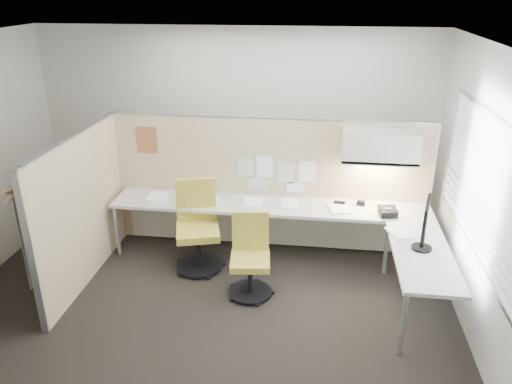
# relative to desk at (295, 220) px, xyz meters

# --- Properties ---
(floor) EXTENTS (5.50, 4.50, 0.01)m
(floor) POSITION_rel_desk_xyz_m (-0.93, -1.13, -0.61)
(floor) COLOR black
(floor) RESTS_ON ground
(ceiling) EXTENTS (5.50, 4.50, 0.01)m
(ceiling) POSITION_rel_desk_xyz_m (-0.93, -1.13, 2.20)
(ceiling) COLOR white
(ceiling) RESTS_ON wall_back
(wall_back) EXTENTS (5.50, 0.02, 2.80)m
(wall_back) POSITION_rel_desk_xyz_m (-0.93, 1.12, 0.80)
(wall_back) COLOR beige
(wall_back) RESTS_ON ground
(wall_front) EXTENTS (5.50, 0.02, 2.80)m
(wall_front) POSITION_rel_desk_xyz_m (-0.93, -3.38, 0.80)
(wall_front) COLOR beige
(wall_front) RESTS_ON ground
(wall_right) EXTENTS (0.02, 4.50, 2.80)m
(wall_right) POSITION_rel_desk_xyz_m (1.82, -1.13, 0.80)
(wall_right) COLOR beige
(wall_right) RESTS_ON ground
(window_pane) EXTENTS (0.01, 2.80, 1.30)m
(window_pane) POSITION_rel_desk_xyz_m (1.79, -1.13, 0.95)
(window_pane) COLOR #AABAC5
(window_pane) RESTS_ON wall_right
(partition_back) EXTENTS (4.10, 0.06, 1.75)m
(partition_back) POSITION_rel_desk_xyz_m (-0.38, 0.47, 0.27)
(partition_back) COLOR #C8B38B
(partition_back) RESTS_ON floor
(partition_left) EXTENTS (0.06, 2.20, 1.75)m
(partition_left) POSITION_rel_desk_xyz_m (-2.43, -0.63, 0.27)
(partition_left) COLOR #C8B38B
(partition_left) RESTS_ON floor
(desk) EXTENTS (4.00, 2.07, 0.73)m
(desk) POSITION_rel_desk_xyz_m (0.00, 0.00, 0.00)
(desk) COLOR beige
(desk) RESTS_ON floor
(overhead_bin) EXTENTS (0.90, 0.36, 0.38)m
(overhead_bin) POSITION_rel_desk_xyz_m (0.97, 0.26, 0.91)
(overhead_bin) COLOR beige
(overhead_bin) RESTS_ON partition_back
(task_light_strip) EXTENTS (0.60, 0.06, 0.02)m
(task_light_strip) POSITION_rel_desk_xyz_m (0.97, 0.26, 0.70)
(task_light_strip) COLOR #FFEABF
(task_light_strip) RESTS_ON overhead_bin
(pinned_papers) EXTENTS (1.01, 0.00, 0.47)m
(pinned_papers) POSITION_rel_desk_xyz_m (-0.30, 0.44, 0.43)
(pinned_papers) COLOR #8CBF8C
(pinned_papers) RESTS_ON partition_back
(poster) EXTENTS (0.28, 0.00, 0.35)m
(poster) POSITION_rel_desk_xyz_m (-1.98, 0.44, 0.82)
(poster) COLOR orange
(poster) RESTS_ON partition_back
(chair_left) EXTENTS (0.63, 0.65, 1.10)m
(chair_left) POSITION_rel_desk_xyz_m (-1.18, -0.22, -0.09)
(chair_left) COLOR black
(chair_left) RESTS_ON floor
(chair_right) EXTENTS (0.49, 0.51, 0.93)m
(chair_right) POSITION_rel_desk_xyz_m (-0.46, -0.71, -0.17)
(chair_right) COLOR black
(chair_right) RESTS_ON floor
(monitor) EXTENTS (0.21, 0.50, 0.53)m
(monitor) POSITION_rel_desk_xyz_m (1.37, -0.78, 0.44)
(monitor) COLOR black
(monitor) RESTS_ON desk
(phone) EXTENTS (0.24, 0.22, 0.12)m
(phone) POSITION_rel_desk_xyz_m (1.10, -0.00, 0.18)
(phone) COLOR black
(phone) RESTS_ON desk
(stapler) EXTENTS (0.14, 0.05, 0.05)m
(stapler) POSITION_rel_desk_xyz_m (0.54, 0.24, 0.15)
(stapler) COLOR black
(stapler) RESTS_ON desk
(tape_dispenser) EXTENTS (0.11, 0.08, 0.06)m
(tape_dispenser) POSITION_rel_desk_xyz_m (0.81, 0.27, 0.16)
(tape_dispenser) COLOR black
(tape_dispenser) RESTS_ON desk
(coat_hook) EXTENTS (0.18, 0.42, 1.28)m
(coat_hook) POSITION_rel_desk_xyz_m (-2.51, -1.63, 0.82)
(coat_hook) COLOR silver
(coat_hook) RESTS_ON partition_left
(paper_stack_0) EXTENTS (0.25, 0.32, 0.03)m
(paper_stack_0) POSITION_rel_desk_xyz_m (-1.79, 0.14, 0.14)
(paper_stack_0) COLOR white
(paper_stack_0) RESTS_ON desk
(paper_stack_1) EXTENTS (0.25, 0.31, 0.02)m
(paper_stack_1) POSITION_rel_desk_xyz_m (-1.09, 0.13, 0.14)
(paper_stack_1) COLOR white
(paper_stack_1) RESTS_ON desk
(paper_stack_2) EXTENTS (0.27, 0.33, 0.04)m
(paper_stack_2) POSITION_rel_desk_xyz_m (-0.54, 0.12, 0.15)
(paper_stack_2) COLOR white
(paper_stack_2) RESTS_ON desk
(paper_stack_3) EXTENTS (0.24, 0.31, 0.01)m
(paper_stack_3) POSITION_rel_desk_xyz_m (-0.08, 0.19, 0.13)
(paper_stack_3) COLOR white
(paper_stack_3) RESTS_ON desk
(paper_stack_4) EXTENTS (0.29, 0.34, 0.02)m
(paper_stack_4) POSITION_rel_desk_xyz_m (0.53, 0.11, 0.14)
(paper_stack_4) COLOR white
(paper_stack_4) RESTS_ON desk
(paper_stack_5) EXTENTS (0.32, 0.36, 0.02)m
(paper_stack_5) POSITION_rel_desk_xyz_m (1.19, -0.45, 0.14)
(paper_stack_5) COLOR white
(paper_stack_5) RESTS_ON desk
(paper_stack_6) EXTENTS (0.23, 0.30, 0.05)m
(paper_stack_6) POSITION_rel_desk_xyz_m (-1.27, 0.16, 0.15)
(paper_stack_6) COLOR white
(paper_stack_6) RESTS_ON desk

